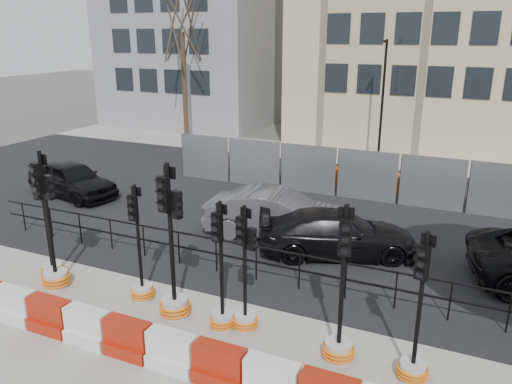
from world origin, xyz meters
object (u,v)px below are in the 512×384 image
at_px(car_a, 72,179).
at_px(car_c, 338,234).
at_px(traffic_signal_h, 414,351).
at_px(traffic_signal_d, 173,282).
at_px(traffic_signal_a, 50,256).

xyz_separation_m(car_a, car_c, (11.16, -1.03, -0.04)).
bearing_deg(traffic_signal_h, traffic_signal_d, -164.64).
height_order(traffic_signal_h, car_a, traffic_signal_h).
relative_size(traffic_signal_d, car_c, 0.74).
relative_size(traffic_signal_h, car_c, 0.61).
relative_size(traffic_signal_d, traffic_signal_h, 1.21).
bearing_deg(traffic_signal_h, traffic_signal_a, -166.16).
xyz_separation_m(traffic_signal_d, car_a, (-8.64, 5.89, -0.17)).
height_order(traffic_signal_d, traffic_signal_h, traffic_signal_d).
height_order(traffic_signal_d, car_c, traffic_signal_d).
bearing_deg(car_a, car_c, -83.59).
distance_m(traffic_signal_h, car_c, 5.64).
relative_size(traffic_signal_d, car_a, 0.83).
height_order(car_a, car_c, car_a).
height_order(traffic_signal_a, traffic_signal_d, traffic_signal_d).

